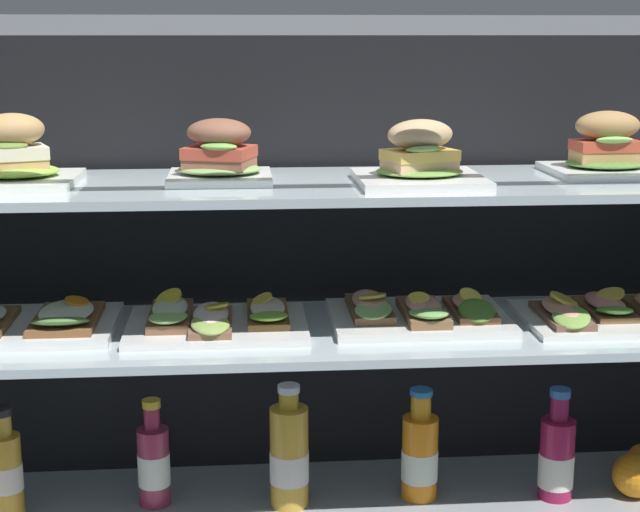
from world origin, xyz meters
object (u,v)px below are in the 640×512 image
Objects in this scene: plated_roll_sandwich_far_right at (14,160)px; juice_bottle_tucked_behind at (6,472)px; juice_bottle_back_left at (420,455)px; orange_fruit_beside_bottles at (635,475)px; plated_roll_sandwich_center at (606,152)px; juice_bottle_front_middle at (557,458)px; plated_roll_sandwich_mid_left at (219,157)px; open_sandwich_tray_mid_left at (24,323)px; juice_bottle_back_center at (289,456)px; open_sandwich_tray_far_left at (609,313)px; plated_roll_sandwich_near_right_corner at (420,163)px; open_sandwich_tray_left_of_center at (215,319)px; open_sandwich_tray_near_right_corner at (418,313)px; juice_bottle_front_left_end at (154,463)px.

juice_bottle_tucked_behind is at bearing 163.50° from plated_roll_sandwich_far_right.
juice_bottle_back_left reaches higher than orange_fruit_beside_bottles.
juice_bottle_front_middle is (-0.07, -0.03, -0.57)m from plated_roll_sandwich_center.
plated_roll_sandwich_mid_left reaches higher than open_sandwich_tray_mid_left.
plated_roll_sandwich_center reaches higher than juice_bottle_front_middle.
juice_bottle_back_left is (0.69, 0.03, -0.56)m from plated_roll_sandwich_far_right.
plated_roll_sandwich_mid_left is 0.81× the size of juice_bottle_back_left.
juice_bottle_back_center is 1.09× the size of juice_bottle_back_left.
open_sandwich_tray_mid_left reaches higher than open_sandwich_tray_far_left.
open_sandwich_tray_mid_left is 1.34× the size of juice_bottle_back_center.
plated_roll_sandwich_mid_left is at bearing 179.56° from juice_bottle_front_middle.
juice_bottle_front_middle is (0.61, -0.00, -0.57)m from plated_roll_sandwich_mid_left.
plated_roll_sandwich_mid_left is 0.34m from plated_roll_sandwich_near_right_corner.
open_sandwich_tray_left_of_center is (-0.01, -0.01, -0.28)m from plated_roll_sandwich_mid_left.
plated_roll_sandwich_near_right_corner is at bearing -104.01° from open_sandwich_tray_near_right_corner.
juice_bottle_tucked_behind is (-1.08, 0.03, -0.28)m from open_sandwich_tray_far_left.
plated_roll_sandwich_far_right is 0.95× the size of juice_bottle_back_left.
open_sandwich_tray_far_left is (1.02, -0.01, -0.28)m from plated_roll_sandwich_far_right.
open_sandwich_tray_mid_left is 0.33m from open_sandwich_tray_left_of_center.
open_sandwich_tray_left_of_center is at bearing -152.77° from plated_roll_sandwich_mid_left.
plated_roll_sandwich_center is at bearing 1.72° from plated_roll_sandwich_far_right.
juice_bottle_back_center is 0.50m from juice_bottle_front_middle.
open_sandwich_tray_left_of_center is (0.33, -0.00, -0.00)m from open_sandwich_tray_mid_left.
open_sandwich_tray_left_of_center is at bearing -173.96° from juice_bottle_back_center.
plated_roll_sandwich_far_right is 0.74m from open_sandwich_tray_near_right_corner.
plated_roll_sandwich_far_right is at bearing -178.43° from plated_roll_sandwich_mid_left.
open_sandwich_tray_left_of_center is at bearing -2.27° from juice_bottle_tucked_behind.
open_sandwich_tray_mid_left is 1.46× the size of juice_bottle_front_middle.
plated_roll_sandwich_near_right_corner is at bearing -8.71° from open_sandwich_tray_left_of_center.
juice_bottle_front_left_end is at bearing 167.16° from plated_roll_sandwich_mid_left.
plated_roll_sandwich_near_right_corner reaches higher than orange_fruit_beside_bottles.
juice_bottle_front_middle is at bearing -0.92° from open_sandwich_tray_near_right_corner.
orange_fruit_beside_bottles is (1.15, -0.02, -0.04)m from juice_bottle_tucked_behind.
juice_bottle_front_left_end is 2.44× the size of orange_fruit_beside_bottles.
plated_roll_sandwich_mid_left is 0.68m from plated_roll_sandwich_center.
plated_roll_sandwich_near_right_corner is 0.91m from juice_bottle_tucked_behind.
juice_bottle_front_middle is at bearing -4.98° from juice_bottle_back_left.
open_sandwich_tray_mid_left reaches higher than juice_bottle_tucked_behind.
juice_bottle_tucked_behind is 1.01× the size of juice_bottle_front_left_end.
open_sandwich_tray_near_right_corner is at bearing 176.66° from open_sandwich_tray_far_left.
plated_roll_sandwich_mid_left is at bearing -176.92° from juice_bottle_back_center.
juice_bottle_back_center is at bearing 1.22° from open_sandwich_tray_mid_left.
juice_bottle_tucked_behind reaches higher than orange_fruit_beside_bottles.
plated_roll_sandwich_mid_left is 0.85× the size of juice_bottle_front_left_end.
open_sandwich_tray_far_left reaches higher than juice_bottle_back_left.
orange_fruit_beside_bottles is (0.65, -0.02, -0.05)m from juice_bottle_back_center.
juice_bottle_front_left_end is at bearing 11.07° from plated_roll_sandwich_far_right.
open_sandwich_tray_mid_left is 3.75× the size of orange_fruit_beside_bottles.
juice_bottle_front_left_end is at bearing 168.93° from plated_roll_sandwich_near_right_corner.
open_sandwich_tray_mid_left is at bearing 175.17° from plated_roll_sandwich_near_right_corner.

